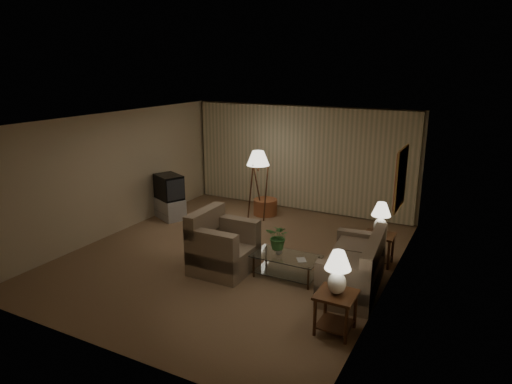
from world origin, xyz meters
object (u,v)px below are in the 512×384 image
(coffee_table, at_px, (286,263))
(tv_cabinet, at_px, (170,208))
(ottoman, at_px, (265,207))
(table_lamp_near, at_px, (338,269))
(floor_lamp, at_px, (258,184))
(side_table_near, at_px, (336,305))
(vase, at_px, (279,251))
(crt_tv, at_px, (169,187))
(side_table_far, at_px, (379,244))
(sofa, at_px, (352,269))
(armchair, at_px, (224,248))
(table_lamp_far, at_px, (381,216))

(coffee_table, bearing_deg, tv_cabinet, 156.69)
(tv_cabinet, distance_m, ottoman, 2.38)
(table_lamp_near, relative_size, ottoman, 1.07)
(coffee_table, bearing_deg, table_lamp_near, -43.52)
(table_lamp_near, bearing_deg, coffee_table, 136.48)
(coffee_table, relative_size, floor_lamp, 0.70)
(side_table_near, relative_size, vase, 4.43)
(crt_tv, bearing_deg, side_table_far, 21.41)
(crt_tv, bearing_deg, side_table_near, -4.37)
(coffee_table, bearing_deg, vase, 180.00)
(side_table_near, distance_m, side_table_far, 2.60)
(floor_lamp, bearing_deg, tv_cabinet, -153.31)
(table_lamp_near, height_order, coffee_table, table_lamp_near)
(side_table_far, bearing_deg, floor_lamp, 158.18)
(sofa, bearing_deg, tv_cabinet, -112.27)
(floor_lamp, bearing_deg, table_lamp_near, -50.19)
(coffee_table, xyz_separation_m, tv_cabinet, (-3.88, 1.67, -0.03))
(sofa, distance_m, ottoman, 4.24)
(sofa, xyz_separation_m, armchair, (-2.30, -0.37, 0.07))
(armchair, bearing_deg, side_table_near, -112.16)
(vase, bearing_deg, ottoman, 120.37)
(table_lamp_near, xyz_separation_m, vase, (-1.47, 1.25, -0.49))
(crt_tv, height_order, ottoman, crt_tv)
(side_table_far, height_order, table_lamp_far, table_lamp_far)
(vase, bearing_deg, side_table_near, -40.45)
(floor_lamp, bearing_deg, side_table_near, -50.19)
(armchair, relative_size, ottoman, 1.80)
(table_lamp_far, relative_size, tv_cabinet, 0.67)
(ottoman, bearing_deg, armchair, -76.55)
(table_lamp_near, xyz_separation_m, floor_lamp, (-3.25, 3.90, -0.09))
(sofa, distance_m, armchair, 2.33)
(tv_cabinet, relative_size, floor_lamp, 0.55)
(table_lamp_far, xyz_separation_m, floor_lamp, (-3.25, 1.30, -0.08))
(side_table_near, height_order, crt_tv, crt_tv)
(table_lamp_far, relative_size, ottoman, 1.04)
(armchair, bearing_deg, coffee_table, -76.85)
(armchair, height_order, table_lamp_far, table_lamp_far)
(coffee_table, relative_size, ottoman, 1.98)
(sofa, distance_m, crt_tv, 5.31)
(table_lamp_near, bearing_deg, armchair, 158.20)
(side_table_far, bearing_deg, ottoman, 152.78)
(tv_cabinet, bearing_deg, crt_tv, 0.00)
(side_table_near, bearing_deg, table_lamp_far, 90.00)
(armchair, relative_size, side_table_far, 1.79)
(side_table_near, bearing_deg, floor_lamp, 129.81)
(armchair, xyz_separation_m, table_lamp_near, (2.45, -0.98, 0.53))
(sofa, xyz_separation_m, side_table_far, (0.15, 1.25, 0.03))
(sofa, relative_size, crt_tv, 2.21)
(side_table_near, bearing_deg, armchair, 158.20)
(side_table_near, xyz_separation_m, table_lamp_far, (-0.00, 2.60, 0.55))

